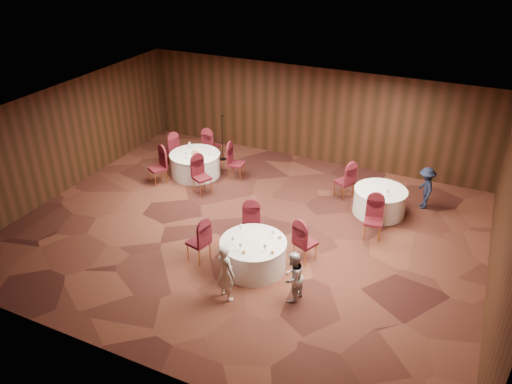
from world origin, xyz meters
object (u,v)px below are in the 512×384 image
at_px(table_left, 195,164).
at_px(mic_stand, 223,147).
at_px(table_right, 379,201).
at_px(woman_b, 293,277).
at_px(man_c, 425,188).
at_px(table_main, 253,254).
at_px(woman_a, 225,273).

bearing_deg(table_left, mic_stand, 79.77).
bearing_deg(table_right, woman_b, -101.40).
relative_size(woman_b, man_c, 0.97).
distance_m(table_main, woman_a, 1.28).
bearing_deg(man_c, table_right, -72.91).
xyz_separation_m(table_left, woman_a, (3.72, -4.90, 0.31)).
bearing_deg(man_c, mic_stand, -114.63).
bearing_deg(table_right, table_main, -119.64).
height_order(table_right, woman_a, woman_a).
xyz_separation_m(table_right, man_c, (1.09, 0.85, 0.25)).
bearing_deg(table_main, table_left, 135.98).
xyz_separation_m(mic_stand, man_c, (6.78, -0.43, 0.16)).
distance_m(table_left, table_right, 5.95).
distance_m(mic_stand, man_c, 6.80).
xyz_separation_m(table_main, table_right, (2.15, 3.78, 0.00)).
relative_size(table_right, man_c, 1.17).
bearing_deg(table_main, table_right, 60.36).
bearing_deg(man_c, table_main, -55.94).
bearing_deg(mic_stand, table_main, -55.01).
bearing_deg(table_left, table_right, 1.07).
xyz_separation_m(table_left, man_c, (7.03, 0.96, 0.25)).
height_order(woman_a, man_c, woman_a).
bearing_deg(mic_stand, woman_a, -61.17).
bearing_deg(woman_b, man_c, 169.49).
relative_size(table_main, man_c, 1.26).
xyz_separation_m(table_left, woman_b, (5.05, -4.34, 0.23)).
height_order(woman_b, man_c, man_c).
height_order(table_left, woman_a, woman_a).
relative_size(table_right, mic_stand, 0.92).
height_order(mic_stand, woman_b, mic_stand).
distance_m(woman_a, woman_b, 1.45).
bearing_deg(table_main, man_c, 55.04).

